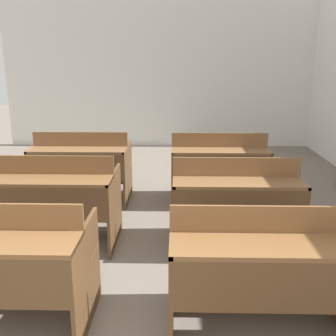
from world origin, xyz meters
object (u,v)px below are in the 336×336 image
object	(u,v)px
bench_second_left	(54,198)
bench_third_right	(219,166)
bench_front_right	(261,266)
bench_third_left	(82,164)
bench_second_right	(235,200)

from	to	relation	value
bench_second_left	bench_third_right	world-z (taller)	same
bench_front_right	bench_third_left	size ratio (longest dim) A/B	1.00
bench_third_left	bench_second_left	bearing A→B (deg)	-88.90
bench_third_left	bench_second_right	bearing A→B (deg)	-35.55
bench_second_right	bench_third_left	bearing A→B (deg)	144.45
bench_second_right	bench_front_right	bearing A→B (deg)	-90.29
bench_second_right	bench_third_right	size ratio (longest dim) A/B	1.00
bench_second_left	bench_third_left	size ratio (longest dim) A/B	1.00
bench_second_right	bench_third_right	distance (m)	1.27
bench_second_left	bench_second_right	bearing A→B (deg)	-1.02
bench_front_right	bench_third_left	world-z (taller)	same
bench_second_left	bench_third_right	xyz separation A→B (m)	(1.74, 1.24, 0.00)
bench_second_right	bench_third_right	xyz separation A→B (m)	(-0.03, 1.27, 0.00)
bench_front_right	bench_third_right	distance (m)	2.52
bench_third_right	bench_second_right	bearing A→B (deg)	-88.65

